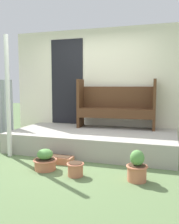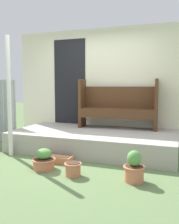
% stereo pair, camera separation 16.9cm
% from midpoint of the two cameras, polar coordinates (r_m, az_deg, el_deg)
% --- Properties ---
extents(ground_plane, '(24.00, 24.00, 0.00)m').
position_cam_midpoint_polar(ground_plane, '(4.48, -5.30, -10.95)').
color(ground_plane, '#5B7547').
extents(porch_slab, '(3.26, 1.61, 0.38)m').
position_cam_midpoint_polar(porch_slab, '(5.11, -0.20, -6.55)').
color(porch_slab, '#A8A399').
rests_on(porch_slab, ground_plane).
extents(house_wall, '(4.46, 0.08, 2.60)m').
position_cam_midpoint_polar(house_wall, '(5.79, 2.01, 6.03)').
color(house_wall, beige).
rests_on(house_wall, ground_plane).
extents(support_post, '(0.08, 0.08, 2.21)m').
position_cam_midpoint_polar(support_post, '(4.82, -19.11, 3.33)').
color(support_post, white).
rests_on(support_post, ground_plane).
extents(bench, '(1.69, 0.50, 1.06)m').
position_cam_midpoint_polar(bench, '(5.43, 5.24, 1.84)').
color(bench, '#4C2D19').
rests_on(bench, porch_slab).
extents(flower_pot_middle, '(0.37, 0.37, 0.33)m').
position_cam_midpoint_polar(flower_pot_middle, '(4.03, -11.31, -10.86)').
color(flower_pot_middle, '#C67251').
rests_on(flower_pot_middle, ground_plane).
extents(flower_pot_right, '(0.26, 0.26, 0.20)m').
position_cam_midpoint_polar(flower_pot_right, '(3.71, -4.56, -12.77)').
color(flower_pot_right, '#C67251').
rests_on(flower_pot_right, ground_plane).
extents(flower_pot_far_right, '(0.30, 0.30, 0.43)m').
position_cam_midpoint_polar(flower_pot_far_right, '(3.55, 9.44, -12.42)').
color(flower_pot_far_right, '#C67251').
rests_on(flower_pot_far_right, ground_plane).
extents(planter_box_rect, '(0.55, 0.21, 0.12)m').
position_cam_midpoint_polar(planter_box_rect, '(4.37, -8.54, -10.62)').
color(planter_box_rect, tan).
rests_on(planter_box_rect, ground_plane).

